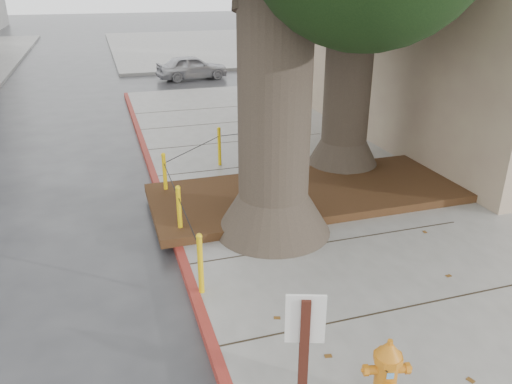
% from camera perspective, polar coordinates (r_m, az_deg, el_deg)
% --- Properties ---
extents(ground, '(140.00, 140.00, 0.00)m').
position_cam_1_polar(ground, '(7.06, 11.77, -14.76)').
color(ground, '#28282B').
rests_on(ground, ground).
extents(sidewalk_far, '(16.00, 20.00, 0.15)m').
position_cam_1_polar(sidewalk_far, '(36.15, -3.07, 16.45)').
color(sidewalk_far, slate).
rests_on(sidewalk_far, ground).
extents(curb_red, '(0.14, 26.00, 0.16)m').
position_cam_1_polar(curb_red, '(8.46, -8.65, -6.98)').
color(curb_red, maroon).
rests_on(curb_red, ground).
extents(planter_bed, '(6.40, 2.60, 0.16)m').
position_cam_1_polar(planter_bed, '(10.32, 6.03, -0.10)').
color(planter_bed, black).
rests_on(planter_bed, sidewalk_main).
extents(bollard_ring, '(3.79, 5.39, 0.95)m').
position_cam_1_polar(bollard_ring, '(10.06, -4.24, 2.00)').
color(bollard_ring, yellow).
rests_on(bollard_ring, sidewalk_main).
extents(fire_hydrant, '(0.44, 0.42, 0.82)m').
position_cam_1_polar(fire_hydrant, '(5.62, 14.67, -19.41)').
color(fire_hydrant, orange).
rests_on(fire_hydrant, sidewalk_main).
extents(car_silver, '(3.36, 1.66, 1.10)m').
position_cam_1_polar(car_silver, '(23.85, -7.34, 13.97)').
color(car_silver, '#B5B5BB').
rests_on(car_silver, ground).
extents(car_red, '(3.97, 1.49, 1.30)m').
position_cam_1_polar(car_red, '(26.52, 8.14, 15.06)').
color(car_red, maroon).
rests_on(car_red, ground).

